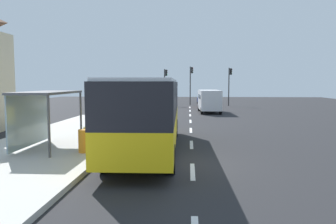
{
  "coord_description": "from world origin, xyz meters",
  "views": [
    {
      "loc": [
        0.1,
        -12.32,
        3.06
      ],
      "look_at": [
        -1.0,
        5.39,
        1.5
      ],
      "focal_mm": 35.65,
      "sensor_mm": 36.0,
      "label": 1
    }
  ],
  "objects_px": {
    "recycling_bin_blue": "(94,136)",
    "traffic_light_median": "(191,80)",
    "bus": "(148,110)",
    "sedan_far": "(206,101)",
    "traffic_light_far_side": "(165,81)",
    "bus_shelter": "(41,105)",
    "traffic_light_near_side": "(230,81)",
    "white_van": "(209,100)",
    "sedan_near": "(204,98)",
    "recycling_bin_yellow": "(90,138)",
    "recycling_bin_orange": "(85,141)"
  },
  "relations": [
    {
      "from": "recycling_bin_orange",
      "to": "bus_shelter",
      "type": "height_order",
      "value": "bus_shelter"
    },
    {
      "from": "white_van",
      "to": "traffic_light_near_side",
      "type": "relative_size",
      "value": 1.05
    },
    {
      "from": "traffic_light_near_side",
      "to": "bus_shelter",
      "type": "height_order",
      "value": "traffic_light_near_side"
    },
    {
      "from": "recycling_bin_yellow",
      "to": "traffic_light_near_side",
      "type": "height_order",
      "value": "traffic_light_near_side"
    },
    {
      "from": "bus",
      "to": "traffic_light_near_side",
      "type": "height_order",
      "value": "traffic_light_near_side"
    },
    {
      "from": "white_van",
      "to": "bus",
      "type": "bearing_deg",
      "value": -101.29
    },
    {
      "from": "sedan_near",
      "to": "bus",
      "type": "bearing_deg",
      "value": -96.54
    },
    {
      "from": "recycling_bin_yellow",
      "to": "recycling_bin_blue",
      "type": "relative_size",
      "value": 1.0
    },
    {
      "from": "bus",
      "to": "recycling_bin_yellow",
      "type": "relative_size",
      "value": 11.65
    },
    {
      "from": "white_van",
      "to": "sedan_near",
      "type": "distance_m",
      "value": 15.38
    },
    {
      "from": "bus",
      "to": "sedan_far",
      "type": "height_order",
      "value": "bus"
    },
    {
      "from": "bus",
      "to": "traffic_light_far_side",
      "type": "height_order",
      "value": "traffic_light_far_side"
    },
    {
      "from": "traffic_light_median",
      "to": "bus_shelter",
      "type": "xyz_separation_m",
      "value": [
        -6.81,
        -31.98,
        -1.39
      ]
    },
    {
      "from": "bus",
      "to": "recycling_bin_blue",
      "type": "xyz_separation_m",
      "value": [
        -2.49,
        0.1,
        -1.19
      ]
    },
    {
      "from": "sedan_far",
      "to": "traffic_light_median",
      "type": "distance_m",
      "value": 5.83
    },
    {
      "from": "recycling_bin_blue",
      "to": "traffic_light_median",
      "type": "bearing_deg",
      "value": 81.68
    },
    {
      "from": "traffic_light_far_side",
      "to": "traffic_light_median",
      "type": "xyz_separation_m",
      "value": [
        3.5,
        0.8,
        0.22
      ]
    },
    {
      "from": "recycling_bin_yellow",
      "to": "traffic_light_far_side",
      "type": "distance_m",
      "value": 31.45
    },
    {
      "from": "traffic_light_near_side",
      "to": "traffic_light_median",
      "type": "bearing_deg",
      "value": 162.59
    },
    {
      "from": "bus",
      "to": "recycling_bin_blue",
      "type": "distance_m",
      "value": 2.76
    },
    {
      "from": "sedan_near",
      "to": "bus_shelter",
      "type": "bearing_deg",
      "value": -103.82
    },
    {
      "from": "white_van",
      "to": "sedan_near",
      "type": "height_order",
      "value": "white_van"
    },
    {
      "from": "traffic_light_near_side",
      "to": "traffic_light_median",
      "type": "distance_m",
      "value": 5.35
    },
    {
      "from": "sedan_far",
      "to": "recycling_bin_orange",
      "type": "bearing_deg",
      "value": -103.06
    },
    {
      "from": "traffic_light_near_side",
      "to": "sedan_far",
      "type": "bearing_deg",
      "value": -134.91
    },
    {
      "from": "recycling_bin_blue",
      "to": "recycling_bin_orange",
      "type": "bearing_deg",
      "value": -90.0
    },
    {
      "from": "white_van",
      "to": "recycling_bin_blue",
      "type": "xyz_separation_m",
      "value": [
        -6.4,
        -19.49,
        -0.69
      ]
    },
    {
      "from": "bus",
      "to": "recycling_bin_orange",
      "type": "xyz_separation_m",
      "value": [
        -2.49,
        -1.3,
        -1.19
      ]
    },
    {
      "from": "traffic_light_near_side",
      "to": "traffic_light_median",
      "type": "xyz_separation_m",
      "value": [
        -5.1,
        1.6,
        0.15
      ]
    },
    {
      "from": "recycling_bin_yellow",
      "to": "sedan_near",
      "type": "bearing_deg",
      "value": 79.65
    },
    {
      "from": "white_van",
      "to": "recycling_bin_blue",
      "type": "relative_size",
      "value": 5.55
    },
    {
      "from": "recycling_bin_blue",
      "to": "sedan_near",
      "type": "bearing_deg",
      "value": 79.44
    },
    {
      "from": "traffic_light_near_side",
      "to": "recycling_bin_blue",
      "type": "bearing_deg",
      "value": -108.01
    },
    {
      "from": "traffic_light_far_side",
      "to": "bus_shelter",
      "type": "bearing_deg",
      "value": -96.07
    },
    {
      "from": "bus",
      "to": "white_van",
      "type": "distance_m",
      "value": 19.98
    },
    {
      "from": "sedan_near",
      "to": "recycling_bin_yellow",
      "type": "xyz_separation_m",
      "value": [
        -6.5,
        -35.56,
        -0.14
      ]
    },
    {
      "from": "bus",
      "to": "sedan_far",
      "type": "distance_m",
      "value": 27.03
    },
    {
      "from": "white_van",
      "to": "bus_shelter",
      "type": "bearing_deg",
      "value": -113.25
    },
    {
      "from": "sedan_far",
      "to": "recycling_bin_blue",
      "type": "height_order",
      "value": "sedan_far"
    },
    {
      "from": "recycling_bin_orange",
      "to": "recycling_bin_yellow",
      "type": "distance_m",
      "value": 0.7
    },
    {
      "from": "sedan_near",
      "to": "traffic_light_far_side",
      "type": "distance_m",
      "value": 7.29
    },
    {
      "from": "recycling_bin_orange",
      "to": "traffic_light_near_side",
      "type": "relative_size",
      "value": 0.19
    },
    {
      "from": "bus",
      "to": "traffic_light_near_side",
      "type": "xyz_separation_m",
      "value": [
        7.21,
        29.92,
        1.5
      ]
    },
    {
      "from": "bus",
      "to": "bus_shelter",
      "type": "distance_m",
      "value": 4.73
    },
    {
      "from": "recycling_bin_blue",
      "to": "bus_shelter",
      "type": "xyz_separation_m",
      "value": [
        -2.21,
        -0.55,
        1.44
      ]
    },
    {
      "from": "bus",
      "to": "traffic_light_median",
      "type": "distance_m",
      "value": 31.64
    },
    {
      "from": "white_van",
      "to": "traffic_light_median",
      "type": "xyz_separation_m",
      "value": [
        -1.8,
        11.93,
        2.14
      ]
    },
    {
      "from": "traffic_light_far_side",
      "to": "bus_shelter",
      "type": "distance_m",
      "value": 31.37
    },
    {
      "from": "bus",
      "to": "bus_shelter",
      "type": "relative_size",
      "value": 2.77
    },
    {
      "from": "traffic_light_near_side",
      "to": "recycling_bin_orange",
      "type": "bearing_deg",
      "value": -107.26
    }
  ]
}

